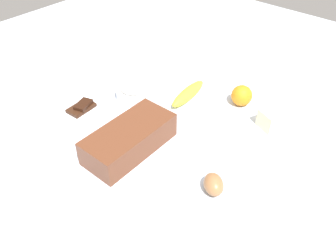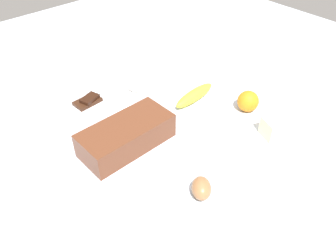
{
  "view_description": "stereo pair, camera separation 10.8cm",
  "coord_description": "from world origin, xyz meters",
  "px_view_note": "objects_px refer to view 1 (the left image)",
  "views": [
    {
      "loc": [
        -0.64,
        -0.55,
        0.72
      ],
      "look_at": [
        0.0,
        0.0,
        0.04
      ],
      "focal_mm": 37.19,
      "sensor_mm": 36.0,
      "label": 1
    },
    {
      "loc": [
        -0.56,
        -0.63,
        0.72
      ],
      "look_at": [
        0.0,
        0.0,
        0.04
      ],
      "focal_mm": 37.19,
      "sensor_mm": 36.0,
      "label": 2
    }
  ],
  "objects_px": {
    "loaf_pan": "(129,138)",
    "egg_near_butter": "(214,184)",
    "butter_block": "(274,118)",
    "chocolate_plate": "(82,109)",
    "orange_fruit": "(242,95)",
    "flour_bowl": "(134,90)",
    "banana": "(188,93)"
  },
  "relations": [
    {
      "from": "loaf_pan",
      "to": "flour_bowl",
      "type": "bearing_deg",
      "value": 41.59
    },
    {
      "from": "orange_fruit",
      "to": "egg_near_butter",
      "type": "bearing_deg",
      "value": -158.58
    },
    {
      "from": "loaf_pan",
      "to": "chocolate_plate",
      "type": "relative_size",
      "value": 2.17
    },
    {
      "from": "butter_block",
      "to": "chocolate_plate",
      "type": "height_order",
      "value": "butter_block"
    },
    {
      "from": "flour_bowl",
      "to": "chocolate_plate",
      "type": "xyz_separation_m",
      "value": [
        -0.18,
        0.07,
        -0.02
      ]
    },
    {
      "from": "banana",
      "to": "egg_near_butter",
      "type": "bearing_deg",
      "value": -133.01
    },
    {
      "from": "banana",
      "to": "orange_fruit",
      "type": "bearing_deg",
      "value": -60.47
    },
    {
      "from": "butter_block",
      "to": "chocolate_plate",
      "type": "bearing_deg",
      "value": 124.04
    },
    {
      "from": "loaf_pan",
      "to": "banana",
      "type": "xyz_separation_m",
      "value": [
        0.32,
        0.03,
        -0.02
      ]
    },
    {
      "from": "orange_fruit",
      "to": "egg_near_butter",
      "type": "xyz_separation_m",
      "value": [
        -0.38,
        -0.15,
        -0.01
      ]
    },
    {
      "from": "banana",
      "to": "chocolate_plate",
      "type": "xyz_separation_m",
      "value": [
        -0.3,
        0.22,
        -0.01
      ]
    },
    {
      "from": "flour_bowl",
      "to": "loaf_pan",
      "type": "bearing_deg",
      "value": -137.64
    },
    {
      "from": "loaf_pan",
      "to": "butter_block",
      "type": "distance_m",
      "value": 0.46
    },
    {
      "from": "chocolate_plate",
      "to": "banana",
      "type": "bearing_deg",
      "value": -36.82
    },
    {
      "from": "banana",
      "to": "chocolate_plate",
      "type": "height_order",
      "value": "banana"
    },
    {
      "from": "orange_fruit",
      "to": "banana",
      "type": "bearing_deg",
      "value": 119.53
    },
    {
      "from": "loaf_pan",
      "to": "egg_near_butter",
      "type": "bearing_deg",
      "value": -84.82
    },
    {
      "from": "chocolate_plate",
      "to": "butter_block",
      "type": "bearing_deg",
      "value": -55.96
    },
    {
      "from": "egg_near_butter",
      "to": "flour_bowl",
      "type": "bearing_deg",
      "value": 69.82
    },
    {
      "from": "loaf_pan",
      "to": "flour_bowl",
      "type": "relative_size",
      "value": 2.17
    },
    {
      "from": "flour_bowl",
      "to": "orange_fruit",
      "type": "relative_size",
      "value": 1.79
    },
    {
      "from": "egg_near_butter",
      "to": "loaf_pan",
      "type": "bearing_deg",
      "value": 95.96
    },
    {
      "from": "butter_block",
      "to": "chocolate_plate",
      "type": "xyz_separation_m",
      "value": [
        -0.36,
        0.53,
        -0.02
      ]
    },
    {
      "from": "flour_bowl",
      "to": "butter_block",
      "type": "xyz_separation_m",
      "value": [
        0.18,
        -0.45,
        0.0
      ]
    },
    {
      "from": "orange_fruit",
      "to": "chocolate_plate",
      "type": "relative_size",
      "value": 0.56
    },
    {
      "from": "banana",
      "to": "egg_near_butter",
      "type": "xyz_separation_m",
      "value": [
        -0.29,
        -0.31,
        0.01
      ]
    },
    {
      "from": "banana",
      "to": "butter_block",
      "type": "height_order",
      "value": "butter_block"
    },
    {
      "from": "banana",
      "to": "butter_block",
      "type": "xyz_separation_m",
      "value": [
        0.06,
        -0.3,
        0.01
      ]
    },
    {
      "from": "loaf_pan",
      "to": "egg_near_butter",
      "type": "relative_size",
      "value": 4.04
    },
    {
      "from": "loaf_pan",
      "to": "egg_near_butter",
      "type": "height_order",
      "value": "loaf_pan"
    },
    {
      "from": "loaf_pan",
      "to": "banana",
      "type": "distance_m",
      "value": 0.32
    },
    {
      "from": "flour_bowl",
      "to": "egg_near_butter",
      "type": "bearing_deg",
      "value": -110.18
    }
  ]
}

